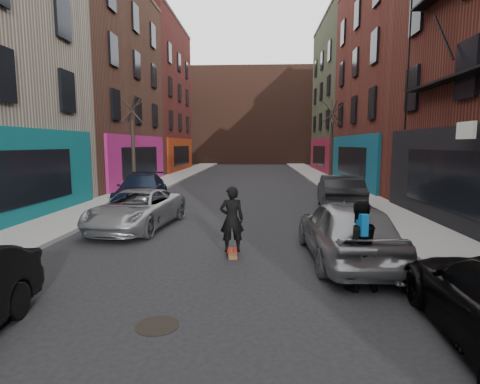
# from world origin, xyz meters

# --- Properties ---
(sidewalk_left) EXTENTS (2.50, 84.00, 0.13)m
(sidewalk_left) POSITION_xyz_m (-6.25, 30.00, 0.07)
(sidewalk_left) COLOR gray
(sidewalk_left) RESTS_ON ground
(sidewalk_right) EXTENTS (2.50, 84.00, 0.13)m
(sidewalk_right) POSITION_xyz_m (6.25, 30.00, 0.07)
(sidewalk_right) COLOR gray
(sidewalk_right) RESTS_ON ground
(building_far) EXTENTS (40.00, 10.00, 14.00)m
(building_far) POSITION_xyz_m (0.00, 56.00, 7.00)
(building_far) COLOR #47281E
(building_far) RESTS_ON ground
(tree_left_far) EXTENTS (2.00, 2.00, 6.50)m
(tree_left_far) POSITION_xyz_m (-6.20, 18.00, 3.38)
(tree_left_far) COLOR black
(tree_left_far) RESTS_ON sidewalk_left
(tree_right_far) EXTENTS (2.00, 2.00, 6.80)m
(tree_right_far) POSITION_xyz_m (6.20, 24.00, 3.53)
(tree_right_far) COLOR black
(tree_right_far) RESTS_ON sidewalk_right
(parked_left_far) EXTENTS (2.74, 4.99, 1.33)m
(parked_left_far) POSITION_xyz_m (-3.20, 9.34, 0.66)
(parked_left_far) COLOR gray
(parked_left_far) RESTS_ON ground
(parked_left_end) EXTENTS (2.74, 5.31, 1.47)m
(parked_left_end) POSITION_xyz_m (-4.60, 14.25, 0.74)
(parked_left_end) COLOR black
(parked_left_end) RESTS_ON ground
(parked_right_far) EXTENTS (2.02, 4.71, 1.59)m
(parked_right_far) POSITION_xyz_m (3.20, 5.98, 0.79)
(parked_right_far) COLOR gray
(parked_right_far) RESTS_ON ground
(parked_right_end) EXTENTS (2.05, 4.86, 1.56)m
(parked_right_end) POSITION_xyz_m (4.60, 13.36, 0.78)
(parked_right_end) COLOR black
(parked_right_end) RESTS_ON ground
(skateboard) EXTENTS (0.33, 0.82, 0.10)m
(skateboard) POSITION_xyz_m (0.33, 6.27, 0.05)
(skateboard) COLOR brown
(skateboard) RESTS_ON ground
(skateboarder) EXTENTS (0.68, 0.50, 1.73)m
(skateboarder) POSITION_xyz_m (0.33, 6.27, 0.97)
(skateboarder) COLOR black
(skateboarder) RESTS_ON skateboard
(pedestrian) EXTENTS (0.94, 0.76, 1.80)m
(pedestrian) POSITION_xyz_m (3.00, 4.08, 0.91)
(pedestrian) COLOR black
(pedestrian) RESTS_ON ground
(manhole) EXTENTS (0.87, 0.87, 0.01)m
(manhole) POSITION_xyz_m (-0.59, 2.36, 0.01)
(manhole) COLOR black
(manhole) RESTS_ON ground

